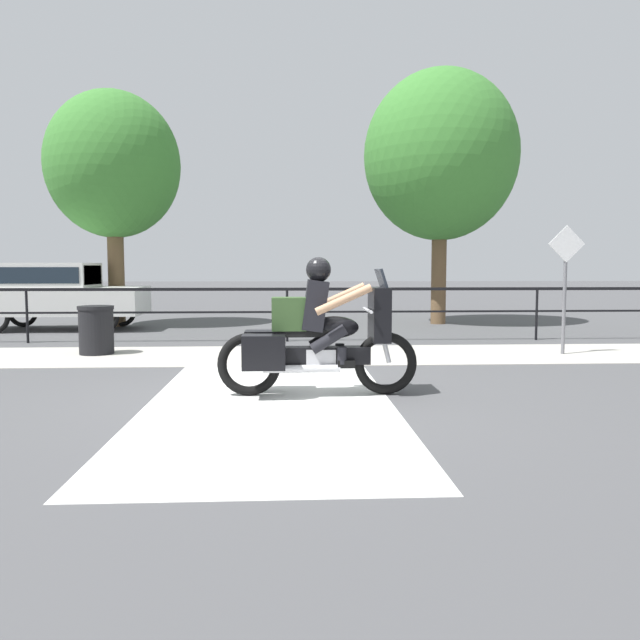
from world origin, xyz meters
TOP-DOWN VIEW (x-y plane):
  - ground_plane at (0.00, 0.00)m, footprint 120.00×120.00m
  - sidewalk_band at (0.00, 3.40)m, footprint 44.00×2.40m
  - crosswalk_band at (-0.18, -0.20)m, footprint 2.67×6.00m
  - fence_railing at (0.00, 5.39)m, footprint 36.00×0.05m
  - motorcycle at (0.34, 0.09)m, footprint 2.32×0.76m
  - parked_car at (-5.48, 8.03)m, footprint 3.91×1.70m
  - trash_bin at (-3.25, 3.68)m, footprint 0.60×0.60m
  - street_sign at (4.71, 3.26)m, footprint 0.62×0.06m
  - tree_behind_sign at (3.98, 9.17)m, footprint 3.97×3.97m
  - tree_behind_car at (-4.32, 8.95)m, footprint 3.29×3.29m

SIDE VIEW (x-z plane):
  - ground_plane at x=0.00m, z-range 0.00..0.00m
  - crosswalk_band at x=-0.18m, z-range 0.00..0.01m
  - sidewalk_band at x=0.00m, z-range 0.00..0.01m
  - trash_bin at x=-3.25m, z-range 0.00..0.84m
  - motorcycle at x=0.34m, z-range -0.09..1.51m
  - fence_railing at x=0.00m, z-range 0.31..1.40m
  - parked_car at x=-5.48m, z-range 0.12..1.71m
  - street_sign at x=4.71m, z-range 0.25..2.44m
  - tree_behind_car at x=-4.32m, z-range 1.08..6.93m
  - tree_behind_sign at x=3.98m, z-range 1.08..7.63m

